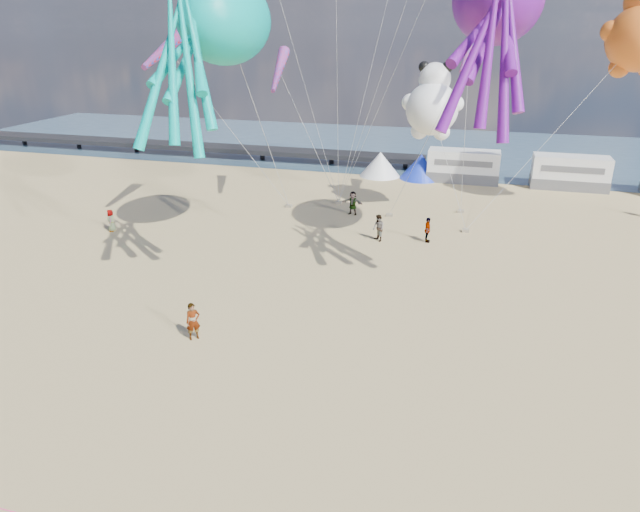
{
  "coord_description": "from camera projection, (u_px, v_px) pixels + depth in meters",
  "views": [
    {
      "loc": [
        7.25,
        -15.25,
        13.87
      ],
      "look_at": [
        1.32,
        6.0,
        4.96
      ],
      "focal_mm": 32.0,
      "sensor_mm": 36.0,
      "label": 1
    }
  ],
  "objects": [
    {
      "name": "windsock_mid",
      "position": [
        469.0,
        50.0,
        39.92
      ],
      "size": [
        1.64,
        6.26,
        6.19
      ],
      "primitive_type": null,
      "rotation": [
        0.0,
        0.0,
        -0.1
      ],
      "color": "red"
    },
    {
      "name": "ground",
      "position": [
        240.0,
        439.0,
        20.62
      ],
      "size": [
        120.0,
        120.0,
        0.0
      ],
      "primitive_type": "plane",
      "color": "tan",
      "rests_on": "ground"
    },
    {
      "name": "beachgoer_7",
      "position": [
        378.0,
        228.0,
        39.3
      ],
      "size": [
        1.05,
        1.09,
        1.88
      ],
      "primitive_type": "imported",
      "rotation": [
        0.0,
        0.0,
        5.41
      ],
      "color": "#7F6659",
      "rests_on": "ground"
    },
    {
      "name": "tent_white",
      "position": [
        380.0,
        164.0,
        56.39
      ],
      "size": [
        4.0,
        4.0,
        2.4
      ],
      "primitive_type": "cone",
      "color": "white",
      "rests_on": "ground"
    },
    {
      "name": "beachgoer_4",
      "position": [
        353.0,
        203.0,
        44.9
      ],
      "size": [
        1.15,
        0.62,
        1.87
      ],
      "primitive_type": "imported",
      "rotation": [
        0.0,
        0.0,
        6.13
      ],
      "color": "#7F6659",
      "rests_on": "ground"
    },
    {
      "name": "standing_person",
      "position": [
        193.0,
        321.0,
        26.91
      ],
      "size": [
        0.8,
        0.77,
        1.85
      ],
      "primitive_type": "imported",
      "rotation": [
        0.0,
        0.0,
        0.7
      ],
      "color": "tan",
      "rests_on": "ground"
    },
    {
      "name": "motorhome_1",
      "position": [
        570.0,
        172.0,
        51.91
      ],
      "size": [
        6.6,
        2.5,
        3.0
      ],
      "primitive_type": "cube",
      "color": "silver",
      "rests_on": "ground"
    },
    {
      "name": "kite_panda",
      "position": [
        432.0,
        109.0,
        42.22
      ],
      "size": [
        5.68,
        5.48,
        6.64
      ],
      "primitive_type": null,
      "rotation": [
        0.0,
        0.0,
        -0.26
      ],
      "color": "white"
    },
    {
      "name": "sandbag_c",
      "position": [
        466.0,
        231.0,
        41.31
      ],
      "size": [
        0.5,
        0.35,
        0.22
      ],
      "primitive_type": "cube",
      "color": "gray",
      "rests_on": "ground"
    },
    {
      "name": "kite_octopus_teal",
      "position": [
        225.0,
        21.0,
        32.48
      ],
      "size": [
        6.34,
        10.68,
        11.42
      ],
      "primitive_type": null,
      "rotation": [
        0.0,
        0.0,
        0.22
      ],
      "color": "#00A79C"
    },
    {
      "name": "water",
      "position": [
        417.0,
        148.0,
        69.73
      ],
      "size": [
        120.0,
        120.0,
        0.0
      ],
      "primitive_type": "plane",
      "color": "#344F64",
      "rests_on": "ground"
    },
    {
      "name": "tent_blue",
      "position": [
        421.0,
        167.0,
        55.39
      ],
      "size": [
        4.0,
        4.0,
        2.4
      ],
      "primitive_type": "cone",
      "color": "#1933CC",
      "rests_on": "ground"
    },
    {
      "name": "motorhome_0",
      "position": [
        463.0,
        166.0,
        54.28
      ],
      "size": [
        6.6,
        2.5,
        3.0
      ],
      "primitive_type": "cube",
      "color": "silver",
      "rests_on": "ground"
    },
    {
      "name": "sandbag_d",
      "position": [
        461.0,
        211.0,
        45.61
      ],
      "size": [
        0.5,
        0.35,
        0.22
      ],
      "primitive_type": "cube",
      "color": "gray",
      "rests_on": "ground"
    },
    {
      "name": "windsock_left",
      "position": [
        167.0,
        48.0,
        37.76
      ],
      "size": [
        1.18,
        6.34,
        6.33
      ],
      "primitive_type": null,
      "rotation": [
        0.0,
        0.0,
        -0.01
      ],
      "color": "red"
    },
    {
      "name": "sandbag_e",
      "position": [
        339.0,
        203.0,
        47.87
      ],
      "size": [
        0.5,
        0.35,
        0.22
      ],
      "primitive_type": "cube",
      "color": "gray",
      "rests_on": "ground"
    },
    {
      "name": "beachgoer_0",
      "position": [
        111.0,
        220.0,
        41.26
      ],
      "size": [
        0.61,
        0.7,
        1.62
      ],
      "primitive_type": "imported",
      "rotation": [
        0.0,
        0.0,
        5.18
      ],
      "color": "#7F6659",
      "rests_on": "ground"
    },
    {
      "name": "sandbag_a",
      "position": [
        289.0,
        206.0,
        46.94
      ],
      "size": [
        0.5,
        0.35,
        0.22
      ],
      "primitive_type": "cube",
      "color": "gray",
      "rests_on": "ground"
    },
    {
      "name": "kite_teddy_orange",
      "position": [
        640.0,
        39.0,
        39.44
      ],
      "size": [
        6.86,
        6.67,
        7.67
      ],
      "primitive_type": null,
      "rotation": [
        0.0,
        0.0,
        -0.35
      ],
      "color": "orange"
    },
    {
      "name": "pier",
      "position": [
        166.0,
        145.0,
        66.53
      ],
      "size": [
        60.0,
        3.0,
        0.5
      ],
      "primitive_type": "cube",
      "color": "black",
      "rests_on": "ground"
    },
    {
      "name": "beachgoer_3",
      "position": [
        428.0,
        230.0,
        39.11
      ],
      "size": [
        0.7,
        1.16,
        1.77
      ],
      "primitive_type": "imported",
      "rotation": [
        0.0,
        0.0,
        1.61
      ],
      "color": "#7F6659",
      "rests_on": "ground"
    },
    {
      "name": "windsock_right",
      "position": [
        279.0,
        70.0,
        43.04
      ],
      "size": [
        1.69,
        5.5,
        5.43
      ],
      "primitive_type": null,
      "rotation": [
        0.0,
        0.0,
        0.15
      ],
      "color": "red"
    },
    {
      "name": "sandbag_b",
      "position": [
        389.0,
        215.0,
        44.66
      ],
      "size": [
        0.5,
        0.35,
        0.22
      ],
      "primitive_type": "cube",
      "color": "gray",
      "rests_on": "ground"
    }
  ]
}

